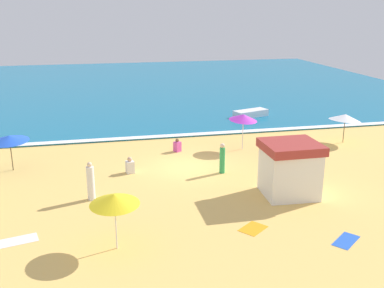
{
  "coord_description": "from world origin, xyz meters",
  "views": [
    {
      "loc": [
        -4.88,
        -23.42,
        8.64
      ],
      "look_at": [
        0.68,
        1.77,
        0.8
      ],
      "focal_mm": 42.18,
      "sensor_mm": 36.0,
      "label": 1
    }
  ],
  "objects_px": {
    "beach_umbrella_5": "(9,138)",
    "beach_umbrella_0": "(243,117)",
    "beachgoer_6": "(130,166)",
    "small_boat_0": "(251,113)",
    "beachgoer_3": "(222,159)",
    "beach_umbrella_2": "(345,117)",
    "beachgoer_5": "(91,182)",
    "beach_umbrella_3": "(114,199)",
    "lifeguard_cabana": "(290,168)",
    "beachgoer_0": "(177,146)"
  },
  "relations": [
    {
      "from": "beach_umbrella_5",
      "to": "beachgoer_6",
      "type": "bearing_deg",
      "value": -15.95
    },
    {
      "from": "beach_umbrella_2",
      "to": "beachgoer_0",
      "type": "relative_size",
      "value": 3.28
    },
    {
      "from": "beach_umbrella_2",
      "to": "beachgoer_3",
      "type": "relative_size",
      "value": 1.63
    },
    {
      "from": "beach_umbrella_5",
      "to": "beach_umbrella_0",
      "type": "bearing_deg",
      "value": 4.01
    },
    {
      "from": "beach_umbrella_3",
      "to": "beachgoer_0",
      "type": "xyz_separation_m",
      "value": [
        4.39,
        11.16,
        -1.64
      ]
    },
    {
      "from": "beachgoer_3",
      "to": "beach_umbrella_0",
      "type": "bearing_deg",
      "value": 57.52
    },
    {
      "from": "beach_umbrella_5",
      "to": "lifeguard_cabana",
      "type": "bearing_deg",
      "value": -25.54
    },
    {
      "from": "beachgoer_3",
      "to": "beachgoer_6",
      "type": "height_order",
      "value": "beachgoer_3"
    },
    {
      "from": "beach_umbrella_0",
      "to": "beachgoer_0",
      "type": "bearing_deg",
      "value": 174.08
    },
    {
      "from": "beachgoer_5",
      "to": "small_boat_0",
      "type": "distance_m",
      "value": 18.9
    },
    {
      "from": "beach_umbrella_2",
      "to": "beachgoer_5",
      "type": "relative_size",
      "value": 1.48
    },
    {
      "from": "beach_umbrella_5",
      "to": "beach_umbrella_3",
      "type": "bearing_deg",
      "value": -62.38
    },
    {
      "from": "beach_umbrella_2",
      "to": "beachgoer_3",
      "type": "xyz_separation_m",
      "value": [
        -9.48,
        -3.82,
        -0.89
      ]
    },
    {
      "from": "beach_umbrella_2",
      "to": "beachgoer_5",
      "type": "bearing_deg",
      "value": -160.18
    },
    {
      "from": "beach_umbrella_5",
      "to": "beachgoer_0",
      "type": "xyz_separation_m",
      "value": [
        9.51,
        1.38,
        -1.47
      ]
    },
    {
      "from": "beachgoer_3",
      "to": "lifeguard_cabana",
      "type": "bearing_deg",
      "value": -57.21
    },
    {
      "from": "beach_umbrella_5",
      "to": "beach_umbrella_2",
      "type": "bearing_deg",
      "value": 2.6
    },
    {
      "from": "beachgoer_5",
      "to": "beach_umbrella_3",
      "type": "bearing_deg",
      "value": -79.47
    },
    {
      "from": "lifeguard_cabana",
      "to": "beachgoer_0",
      "type": "height_order",
      "value": "lifeguard_cabana"
    },
    {
      "from": "beachgoer_6",
      "to": "small_boat_0",
      "type": "height_order",
      "value": "beachgoer_6"
    },
    {
      "from": "beach_umbrella_0",
      "to": "small_boat_0",
      "type": "xyz_separation_m",
      "value": [
        3.38,
        7.97,
        -1.71
      ]
    },
    {
      "from": "beach_umbrella_5",
      "to": "beachgoer_0",
      "type": "bearing_deg",
      "value": 8.27
    },
    {
      "from": "lifeguard_cabana",
      "to": "beachgoer_6",
      "type": "bearing_deg",
      "value": 147.13
    },
    {
      "from": "beach_umbrella_3",
      "to": "beachgoer_0",
      "type": "relative_size",
      "value": 2.68
    },
    {
      "from": "beach_umbrella_0",
      "to": "beachgoer_6",
      "type": "height_order",
      "value": "beach_umbrella_0"
    },
    {
      "from": "beachgoer_0",
      "to": "beach_umbrella_5",
      "type": "bearing_deg",
      "value": -171.73
    },
    {
      "from": "lifeguard_cabana",
      "to": "beach_umbrella_0",
      "type": "height_order",
      "value": "lifeguard_cabana"
    },
    {
      "from": "beach_umbrella_0",
      "to": "beachgoer_3",
      "type": "xyz_separation_m",
      "value": [
        -2.45,
        -3.84,
        -1.26
      ]
    },
    {
      "from": "beachgoer_3",
      "to": "beachgoer_6",
      "type": "xyz_separation_m",
      "value": [
        -4.89,
        1.09,
        -0.43
      ]
    },
    {
      "from": "beach_umbrella_0",
      "to": "beach_umbrella_5",
      "type": "distance_m",
      "value": 13.66
    },
    {
      "from": "beach_umbrella_2",
      "to": "beach_umbrella_3",
      "type": "relative_size",
      "value": 1.22
    },
    {
      "from": "beach_umbrella_5",
      "to": "beachgoer_5",
      "type": "relative_size",
      "value": 1.52
    },
    {
      "from": "beachgoer_5",
      "to": "beachgoer_6",
      "type": "xyz_separation_m",
      "value": [
        2.07,
        3.19,
        -0.48
      ]
    },
    {
      "from": "lifeguard_cabana",
      "to": "beachgoer_5",
      "type": "relative_size",
      "value": 1.41
    },
    {
      "from": "beach_umbrella_0",
      "to": "beachgoer_3",
      "type": "relative_size",
      "value": 1.5
    },
    {
      "from": "beach_umbrella_5",
      "to": "beachgoer_3",
      "type": "bearing_deg",
      "value": -14.48
    },
    {
      "from": "beachgoer_5",
      "to": "beach_umbrella_2",
      "type": "bearing_deg",
      "value": 19.82
    },
    {
      "from": "lifeguard_cabana",
      "to": "beach_umbrella_5",
      "type": "relative_size",
      "value": 0.93
    },
    {
      "from": "beachgoer_6",
      "to": "beachgoer_5",
      "type": "bearing_deg",
      "value": -122.96
    },
    {
      "from": "lifeguard_cabana",
      "to": "beach_umbrella_5",
      "type": "xyz_separation_m",
      "value": [
        -13.46,
        6.43,
        0.5
      ]
    },
    {
      "from": "lifeguard_cabana",
      "to": "beach_umbrella_2",
      "type": "xyz_separation_m",
      "value": [
        7.2,
        7.37,
        0.38
      ]
    },
    {
      "from": "beachgoer_6",
      "to": "small_boat_0",
      "type": "bearing_deg",
      "value": 45.03
    },
    {
      "from": "small_boat_0",
      "to": "beach_umbrella_5",
      "type": "bearing_deg",
      "value": -152.31
    },
    {
      "from": "beach_umbrella_3",
      "to": "beachgoer_3",
      "type": "xyz_separation_m",
      "value": [
        6.07,
        6.89,
        -1.17
      ]
    },
    {
      "from": "beach_umbrella_0",
      "to": "beach_umbrella_3",
      "type": "height_order",
      "value": "beach_umbrella_0"
    },
    {
      "from": "beachgoer_5",
      "to": "small_boat_0",
      "type": "bearing_deg",
      "value": 47.43
    },
    {
      "from": "beachgoer_6",
      "to": "beach_umbrella_0",
      "type": "bearing_deg",
      "value": 20.58
    },
    {
      "from": "lifeguard_cabana",
      "to": "small_boat_0",
      "type": "distance_m",
      "value": 15.79
    },
    {
      "from": "beachgoer_0",
      "to": "small_boat_0",
      "type": "bearing_deg",
      "value": 45.16
    },
    {
      "from": "beachgoer_5",
      "to": "beach_umbrella_5",
      "type": "bearing_deg",
      "value": 130.25
    }
  ]
}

